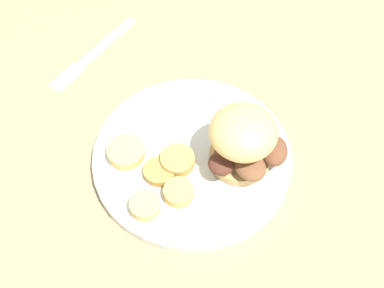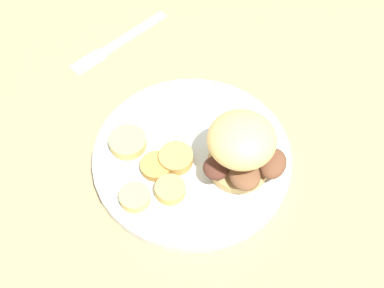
% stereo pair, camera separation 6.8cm
% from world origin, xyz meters
% --- Properties ---
extents(ground_plane, '(4.00, 4.00, 0.00)m').
position_xyz_m(ground_plane, '(0.00, 0.00, 0.00)').
color(ground_plane, '#937F5B').
extents(dinner_plate, '(0.26, 0.26, 0.02)m').
position_xyz_m(dinner_plate, '(0.00, 0.00, 0.01)').
color(dinner_plate, silver).
rests_on(dinner_plate, ground_plane).
extents(sandwich, '(0.10, 0.10, 0.09)m').
position_xyz_m(sandwich, '(-0.01, 0.06, 0.06)').
color(sandwich, tan).
rests_on(sandwich, dinner_plate).
extents(potato_round_0, '(0.04, 0.04, 0.01)m').
position_xyz_m(potato_round_0, '(0.09, -0.03, 0.02)').
color(potato_round_0, '#DBB766').
rests_on(potato_round_0, dinner_plate).
extents(potato_round_1, '(0.04, 0.04, 0.01)m').
position_xyz_m(potato_round_1, '(0.04, -0.03, 0.02)').
color(potato_round_1, '#BC8942').
rests_on(potato_round_1, dinner_plate).
extents(potato_round_2, '(0.05, 0.05, 0.01)m').
position_xyz_m(potato_round_2, '(0.02, -0.08, 0.02)').
color(potato_round_2, '#DBB766').
rests_on(potato_round_2, dinner_plate).
extents(potato_round_3, '(0.04, 0.04, 0.01)m').
position_xyz_m(potato_round_3, '(0.06, -0.00, 0.02)').
color(potato_round_3, tan).
rests_on(potato_round_3, dinner_plate).
extents(potato_round_4, '(0.04, 0.04, 0.02)m').
position_xyz_m(potato_round_4, '(0.02, -0.01, 0.02)').
color(potato_round_4, tan).
rests_on(potato_round_4, dinner_plate).
extents(fork, '(0.18, 0.08, 0.00)m').
position_xyz_m(fork, '(-0.15, -0.20, 0.00)').
color(fork, silver).
rests_on(fork, ground_plane).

